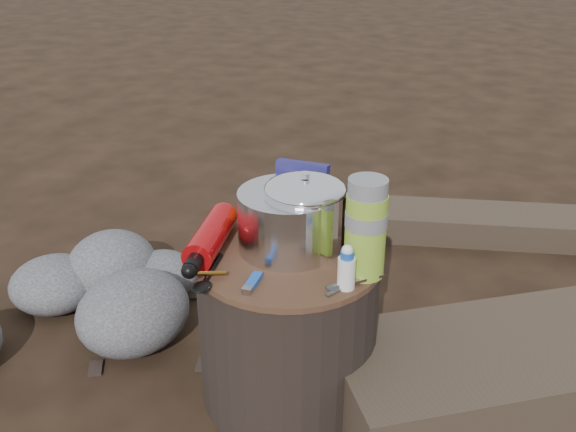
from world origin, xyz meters
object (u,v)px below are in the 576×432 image
at_px(thermos, 366,229).
at_px(travel_mug, 357,217).
at_px(stump, 288,327).
at_px(camping_pot, 305,214).
at_px(fuel_bottle, 211,237).

bearing_deg(thermos, travel_mug, 116.46).
height_order(stump, camping_pot, camping_pot).
height_order(camping_pot, travel_mug, camping_pot).
height_order(camping_pot, fuel_bottle, camping_pot).
distance_m(stump, fuel_bottle, 0.28).
xyz_separation_m(stump, fuel_bottle, (-0.17, -0.05, 0.22)).
height_order(fuel_bottle, travel_mug, travel_mug).
relative_size(camping_pot, fuel_bottle, 0.63).
bearing_deg(travel_mug, camping_pot, -133.67).
xyz_separation_m(stump, travel_mug, (0.11, 0.14, 0.25)).
distance_m(camping_pot, travel_mug, 0.13).
relative_size(stump, thermos, 1.94).
relative_size(fuel_bottle, thermos, 1.31).
xyz_separation_m(camping_pot, fuel_bottle, (-0.19, -0.09, -0.05)).
height_order(stump, fuel_bottle, fuel_bottle).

